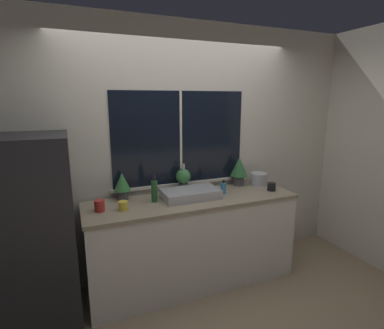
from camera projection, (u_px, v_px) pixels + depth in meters
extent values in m
plane|color=#937F60|center=(205.00, 298.00, 2.94)|extent=(14.00, 14.00, 0.00)
cube|color=beige|center=(180.00, 152.00, 3.26)|extent=(8.00, 0.06, 2.70)
cube|color=black|center=(181.00, 138.00, 3.19)|extent=(1.47, 0.01, 0.98)
cube|color=silver|center=(181.00, 138.00, 3.19)|extent=(0.02, 0.01, 0.98)
cube|color=silver|center=(181.00, 184.00, 3.30)|extent=(1.53, 0.04, 0.03)
cube|color=beige|center=(285.00, 135.00, 4.78)|extent=(0.06, 7.00, 2.70)
cube|color=white|center=(193.00, 243.00, 3.11)|extent=(2.11, 0.61, 0.90)
cube|color=gray|center=(193.00, 200.00, 3.01)|extent=(2.13, 0.63, 0.03)
cube|color=#232328|center=(31.00, 232.00, 2.52)|extent=(0.70, 0.72, 1.64)
cube|color=#ADADB2|center=(190.00, 194.00, 3.01)|extent=(0.57, 0.32, 0.09)
cylinder|color=#B7B7BC|center=(184.00, 191.00, 3.19)|extent=(0.04, 0.04, 0.03)
cylinder|color=#B7B7BC|center=(184.00, 177.00, 3.16)|extent=(0.02, 0.02, 0.29)
cylinder|color=#4C4C51|center=(123.00, 195.00, 2.97)|extent=(0.11, 0.11, 0.09)
cone|color=#387A3D|center=(122.00, 182.00, 2.94)|extent=(0.16, 0.16, 0.18)
cylinder|color=#4C4C51|center=(183.00, 188.00, 3.21)|extent=(0.10, 0.10, 0.10)
sphere|color=#387A3D|center=(183.00, 176.00, 3.18)|extent=(0.16, 0.16, 0.16)
cylinder|color=#4C4C51|center=(239.00, 180.00, 3.46)|extent=(0.12, 0.12, 0.11)
cone|color=#2D6638|center=(239.00, 167.00, 3.42)|extent=(0.20, 0.20, 0.22)
cylinder|color=teal|center=(223.00, 188.00, 3.15)|extent=(0.06, 0.06, 0.11)
cylinder|color=black|center=(223.00, 182.00, 3.14)|extent=(0.03, 0.03, 0.03)
cylinder|color=#235128|center=(154.00, 191.00, 2.89)|extent=(0.06, 0.06, 0.21)
cylinder|color=black|center=(154.00, 178.00, 2.87)|extent=(0.03, 0.03, 0.06)
cylinder|color=gold|center=(123.00, 206.00, 2.68)|extent=(0.09, 0.09, 0.08)
cylinder|color=black|center=(271.00, 187.00, 3.26)|extent=(0.09, 0.09, 0.09)
cylinder|color=#B72D28|center=(100.00, 206.00, 2.65)|extent=(0.09, 0.09, 0.10)
cylinder|color=#B2B2B7|center=(259.00, 179.00, 3.47)|extent=(0.19, 0.19, 0.14)
cone|color=#B2B2B7|center=(259.00, 172.00, 3.45)|extent=(0.16, 0.16, 0.02)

